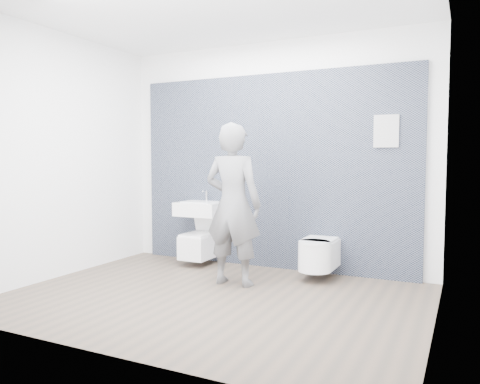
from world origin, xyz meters
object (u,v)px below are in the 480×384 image
at_px(visitor, 233,205).
at_px(toilet_rounded, 318,254).
at_px(washbasin, 201,208).
at_px(toilet_square, 200,244).

bearing_deg(visitor, toilet_rounded, -143.29).
relative_size(toilet_rounded, visitor, 0.36).
relative_size(washbasin, visitor, 0.33).
xyz_separation_m(washbasin, visitor, (0.82, -0.70, 0.15)).
distance_m(washbasin, toilet_square, 0.46).
distance_m(toilet_square, visitor, 1.22).
bearing_deg(washbasin, toilet_rounded, -3.45).
height_order(toilet_square, toilet_rounded, toilet_square).
bearing_deg(washbasin, toilet_square, -90.00).
xyz_separation_m(toilet_rounded, visitor, (-0.76, -0.60, 0.58)).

